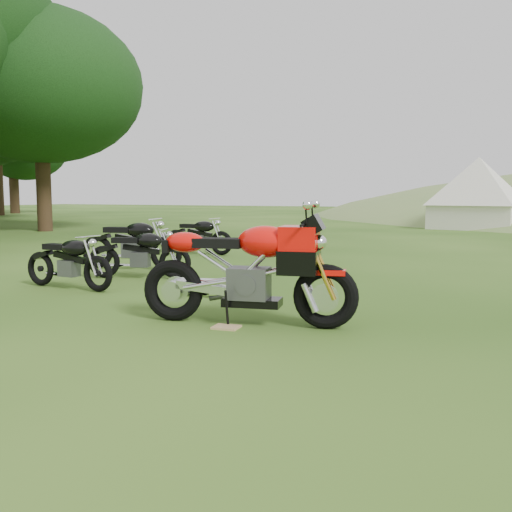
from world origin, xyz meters
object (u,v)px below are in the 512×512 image
at_px(vintage_moto_c, 131,242).
at_px(vintage_moto_b, 139,252).
at_px(sport_motorcycle, 247,262).
at_px(plywood_board, 226,327).
at_px(vintage_moto_a, 68,260).
at_px(tent_left, 478,195).
at_px(vintage_moto_d, 198,235).

bearing_deg(vintage_moto_c, vintage_moto_b, -57.31).
height_order(sport_motorcycle, vintage_moto_c, sport_motorcycle).
xyz_separation_m(plywood_board, vintage_moto_a, (-3.35, 1.23, 0.42)).
bearing_deg(tent_left, vintage_moto_d, -100.83).
height_order(sport_motorcycle, vintage_moto_b, sport_motorcycle).
bearing_deg(vintage_moto_c, sport_motorcycle, -49.61).
height_order(vintage_moto_c, vintage_moto_d, vintage_moto_c).
relative_size(vintage_moto_c, vintage_moto_d, 1.12).
relative_size(plywood_board, vintage_moto_a, 0.17).
distance_m(sport_motorcycle, vintage_moto_b, 3.92).
xyz_separation_m(sport_motorcycle, tent_left, (0.90, 19.90, 0.73)).
bearing_deg(vintage_moto_b, vintage_moto_c, 113.84).
bearing_deg(vintage_moto_a, vintage_moto_b, 79.76).
bearing_deg(vintage_moto_d, sport_motorcycle, -54.50).
xyz_separation_m(vintage_moto_a, tent_left, (4.38, 18.93, 0.97)).
relative_size(vintage_moto_d, tent_left, 0.54).
bearing_deg(vintage_moto_d, vintage_moto_a, -80.36).
height_order(vintage_moto_a, tent_left, tent_left).
height_order(vintage_moto_b, vintage_moto_d, vintage_moto_d).
relative_size(vintage_moto_a, tent_left, 0.51).
xyz_separation_m(vintage_moto_a, vintage_moto_d, (-0.84, 5.17, 0.03)).
distance_m(vintage_moto_a, vintage_moto_b, 1.37).
xyz_separation_m(plywood_board, vintage_moto_c, (-3.89, 3.45, 0.51)).
distance_m(plywood_board, vintage_moto_b, 4.00).
height_order(vintage_moto_b, tent_left, tent_left).
relative_size(sport_motorcycle, vintage_moto_c, 1.15).
relative_size(sport_motorcycle, vintage_moto_a, 1.38).
bearing_deg(sport_motorcycle, vintage_moto_a, 152.52).
bearing_deg(sport_motorcycle, vintage_moto_b, 132.07).
height_order(plywood_board, vintage_moto_a, vintage_moto_a).
bearing_deg(sport_motorcycle, vintage_moto_d, 113.22).
relative_size(plywood_board, vintage_moto_c, 0.14).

